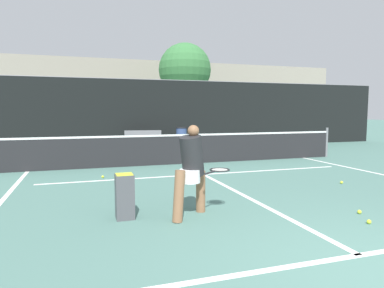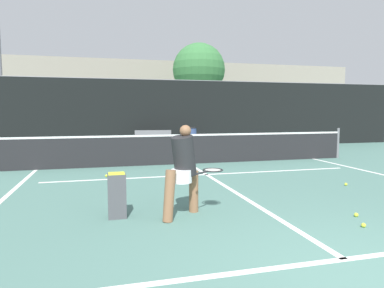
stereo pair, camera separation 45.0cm
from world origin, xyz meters
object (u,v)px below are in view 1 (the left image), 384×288
(courtside_bench, at_px, (143,140))
(trash_bin, at_px, (181,138))
(player_practicing, at_px, (192,168))
(parked_car, at_px, (134,132))
(ball_hopper, at_px, (125,195))

(courtside_bench, bearing_deg, trash_bin, 7.18)
(player_practicing, bearing_deg, parked_car, 47.85)
(player_practicing, distance_m, ball_hopper, 1.13)
(courtside_bench, xyz_separation_m, trash_bin, (1.67, -0.01, 0.02))
(trash_bin, xyz_separation_m, parked_car, (-1.62, 2.96, 0.11))
(trash_bin, bearing_deg, courtside_bench, 179.76)
(player_practicing, distance_m, trash_bin, 9.46)
(trash_bin, bearing_deg, parked_car, 118.64)
(ball_hopper, distance_m, trash_bin, 9.60)
(ball_hopper, relative_size, parked_car, 0.17)
(ball_hopper, height_order, trash_bin, trash_bin)
(trash_bin, bearing_deg, ball_hopper, -111.53)
(player_practicing, xyz_separation_m, parked_car, (0.87, 12.09, -0.18))
(ball_hopper, bearing_deg, parked_car, 80.88)
(courtside_bench, bearing_deg, ball_hopper, -94.31)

